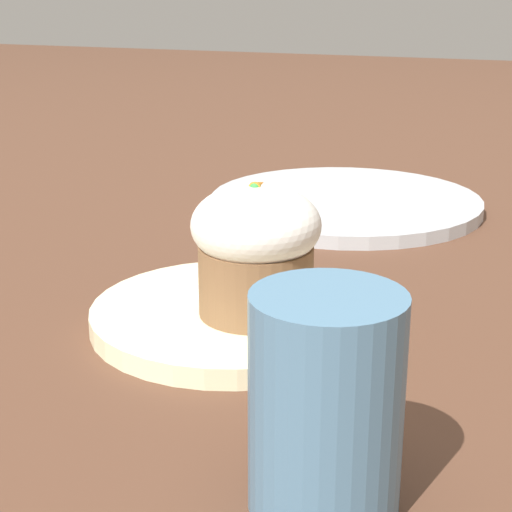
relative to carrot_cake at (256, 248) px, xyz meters
The scene contains 6 objects.
ground_plane 0.07m from the carrot_cake, 73.11° to the left, with size 4.00×4.00×0.00m, color #513323.
dessert_plate 0.06m from the carrot_cake, 73.11° to the left, with size 0.20×0.20×0.01m.
carrot_cake is the anchor object (origin of this frame).
spoon 0.05m from the carrot_cake, 58.87° to the left, with size 0.05×0.11×0.01m.
coffee_cup 0.21m from the carrot_cake, 151.40° to the right, with size 0.10×0.07×0.11m.
side_plate 0.34m from the carrot_cake, ahead, with size 0.29×0.29×0.01m.
Camera 1 is at (-0.53, -0.20, 0.24)m, focal length 60.00 mm.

